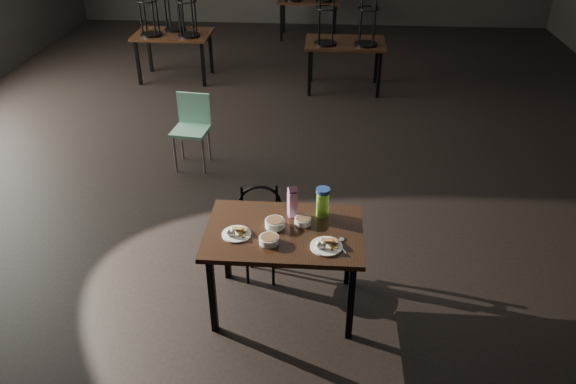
# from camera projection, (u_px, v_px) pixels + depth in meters

# --- Properties ---
(main_table) EXTENTS (1.20, 0.80, 0.75)m
(main_table) POSITION_uv_depth(u_px,v_px,m) (284.00, 239.00, 4.30)
(main_table) COLOR black
(main_table) RESTS_ON ground
(plate_left) EXTENTS (0.22, 0.22, 0.07)m
(plate_left) POSITION_uv_depth(u_px,v_px,m) (236.00, 233.00, 4.20)
(plate_left) COLOR white
(plate_left) RESTS_ON main_table
(plate_right) EXTENTS (0.24, 0.24, 0.08)m
(plate_right) POSITION_uv_depth(u_px,v_px,m) (326.00, 245.00, 4.07)
(plate_right) COLOR white
(plate_right) RESTS_ON main_table
(bowl_near) EXTENTS (0.15, 0.15, 0.06)m
(bowl_near) POSITION_uv_depth(u_px,v_px,m) (275.00, 223.00, 4.29)
(bowl_near) COLOR white
(bowl_near) RESTS_ON main_table
(bowl_far) EXTENTS (0.13, 0.13, 0.05)m
(bowl_far) POSITION_uv_depth(u_px,v_px,m) (303.00, 221.00, 4.33)
(bowl_far) COLOR white
(bowl_far) RESTS_ON main_table
(bowl_big) EXTENTS (0.15, 0.15, 0.05)m
(bowl_big) POSITION_uv_depth(u_px,v_px,m) (269.00, 240.00, 4.12)
(bowl_big) COLOR white
(bowl_big) RESTS_ON main_table
(juice_carton) EXTENTS (0.09, 0.09, 0.27)m
(juice_carton) POSITION_uv_depth(u_px,v_px,m) (292.00, 202.00, 4.37)
(juice_carton) COLOR #841860
(juice_carton) RESTS_ON main_table
(water_bottle) EXTENTS (0.14, 0.14, 0.24)m
(water_bottle) POSITION_uv_depth(u_px,v_px,m) (323.00, 202.00, 4.38)
(water_bottle) COLOR #91DF41
(water_bottle) RESTS_ON main_table
(spoon) EXTENTS (0.06, 0.21, 0.01)m
(spoon) POSITION_uv_depth(u_px,v_px,m) (342.00, 240.00, 4.15)
(spoon) COLOR silver
(spoon) RESTS_ON main_table
(bentwood_chair) EXTENTS (0.41, 0.40, 0.83)m
(bentwood_chair) POSITION_uv_depth(u_px,v_px,m) (260.00, 226.00, 4.77)
(bentwood_chair) COLOR black
(bentwood_chair) RESTS_ON ground
(school_chair) EXTENTS (0.44, 0.44, 0.85)m
(school_chair) POSITION_uv_depth(u_px,v_px,m) (192.00, 124.00, 6.50)
(school_chair) COLOR #7BBF9F
(school_chair) RESTS_ON ground
(bg_table_left) EXTENTS (1.20, 0.80, 1.48)m
(bg_table_left) POSITION_uv_depth(u_px,v_px,m) (172.00, 31.00, 8.86)
(bg_table_left) COLOR black
(bg_table_left) RESTS_ON ground
(bg_table_right) EXTENTS (1.20, 0.80, 1.48)m
(bg_table_right) POSITION_uv_depth(u_px,v_px,m) (345.00, 42.00, 8.45)
(bg_table_right) COLOR black
(bg_table_right) RESTS_ON ground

